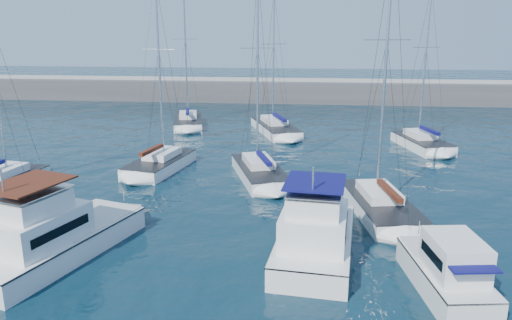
# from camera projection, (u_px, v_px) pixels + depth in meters

# --- Properties ---
(ground) EXTENTS (220.00, 220.00, 0.00)m
(ground) POSITION_uv_depth(u_px,v_px,m) (226.00, 250.00, 25.90)
(ground) COLOR black
(ground) RESTS_ON ground
(breakwater) EXTENTS (160.00, 6.00, 4.45)m
(breakwater) POSITION_uv_depth(u_px,v_px,m) (280.00, 94.00, 75.52)
(breakwater) COLOR #424244
(breakwater) RESTS_ON ground
(motor_yacht_port_inner) EXTENTS (6.33, 10.23, 4.69)m
(motor_yacht_port_inner) POSITION_uv_depth(u_px,v_px,m) (51.00, 238.00, 24.56)
(motor_yacht_port_inner) COLOR silver
(motor_yacht_port_inner) RESTS_ON ground
(motor_yacht_stbd_inner) EXTENTS (4.51, 8.75, 4.69)m
(motor_yacht_stbd_inner) POSITION_uv_depth(u_px,v_px,m) (315.00, 237.00, 24.68)
(motor_yacht_stbd_inner) COLOR silver
(motor_yacht_stbd_inner) RESTS_ON ground
(motor_yacht_stbd_outer) EXTENTS (3.20, 6.40, 3.20)m
(motor_yacht_stbd_outer) POSITION_uv_depth(u_px,v_px,m) (447.00, 273.00, 21.47)
(motor_yacht_stbd_outer) COLOR silver
(motor_yacht_stbd_outer) RESTS_ON ground
(sailboat_mid_a) EXTENTS (4.04, 7.21, 13.03)m
(sailboat_mid_a) POSITION_uv_depth(u_px,v_px,m) (2.00, 182.00, 35.30)
(sailboat_mid_a) COLOR white
(sailboat_mid_a) RESTS_ON ground
(sailboat_mid_b) EXTENTS (4.47, 7.85, 15.12)m
(sailboat_mid_b) POSITION_uv_depth(u_px,v_px,m) (160.00, 163.00, 39.90)
(sailboat_mid_b) COLOR white
(sailboat_mid_b) RESTS_ON ground
(sailboat_mid_c) EXTENTS (5.33, 8.63, 15.48)m
(sailboat_mid_c) POSITION_uv_depth(u_px,v_px,m) (260.00, 172.00, 37.70)
(sailboat_mid_c) COLOR silver
(sailboat_mid_c) RESTS_ON ground
(sailboat_mid_d) EXTENTS (4.55, 8.69, 16.80)m
(sailboat_mid_d) POSITION_uv_depth(u_px,v_px,m) (380.00, 205.00, 30.72)
(sailboat_mid_d) COLOR white
(sailboat_mid_d) RESTS_ON ground
(sailboat_back_a) EXTENTS (4.70, 8.21, 15.57)m
(sailboat_back_a) POSITION_uv_depth(u_px,v_px,m) (188.00, 122.00, 56.94)
(sailboat_back_a) COLOR silver
(sailboat_back_a) RESTS_ON ground
(sailboat_back_b) EXTENTS (6.17, 10.01, 14.89)m
(sailboat_back_b) POSITION_uv_depth(u_px,v_px,m) (275.00, 128.00, 53.70)
(sailboat_back_b) COLOR white
(sailboat_back_b) RESTS_ON ground
(sailboat_back_c) EXTENTS (4.85, 7.85, 14.86)m
(sailboat_back_c) POSITION_uv_depth(u_px,v_px,m) (422.00, 142.00, 46.97)
(sailboat_back_c) COLOR white
(sailboat_back_c) RESTS_ON ground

